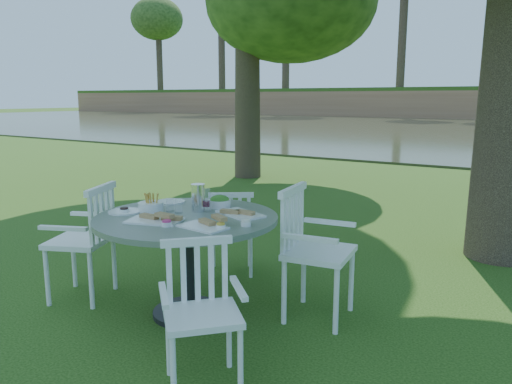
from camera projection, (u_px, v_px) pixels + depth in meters
ground at (244, 290)px, 4.42m from camera, size 140.00×140.00×0.00m
table at (187, 235)px, 3.80m from camera, size 1.39×1.39×0.80m
chair_ne at (307, 242)px, 3.81m from camera, size 0.55×0.57×1.01m
chair_nw at (231, 226)px, 4.70m from camera, size 0.56×0.56×0.82m
chair_sw at (90, 233)px, 4.14m from camera, size 0.61×0.63×0.97m
chair_se at (200, 300)px, 2.94m from camera, size 0.59×0.59×0.85m
tableware at (186, 208)px, 3.86m from camera, size 1.20×0.91×0.22m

